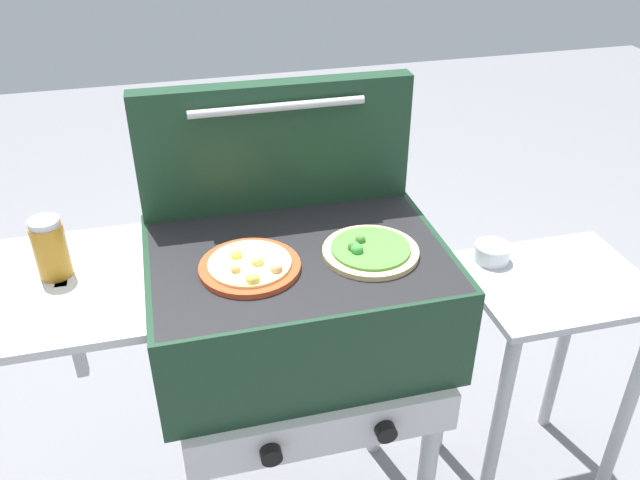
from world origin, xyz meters
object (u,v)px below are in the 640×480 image
object	(u,v)px
sauce_jar	(50,248)
grill	(293,307)
pizza_veggie	(370,250)
topping_bowl_near	(492,253)
prep_table	(543,340)
pizza_cheese	(250,266)

from	to	relation	value
sauce_jar	grill	bearing A→B (deg)	-4.63
pizza_veggie	grill	bearing A→B (deg)	164.17
topping_bowl_near	grill	bearing A→B (deg)	-167.59
pizza_veggie	sauce_jar	bearing A→B (deg)	172.49
sauce_jar	prep_table	world-z (taller)	sauce_jar
pizza_cheese	prep_table	world-z (taller)	pizza_cheese
grill	prep_table	world-z (taller)	grill
grill	topping_bowl_near	world-z (taller)	grill
pizza_cheese	sauce_jar	xyz separation A→B (m)	(-0.38, 0.08, 0.05)
pizza_veggie	sauce_jar	world-z (taller)	sauce_jar
pizza_cheese	sauce_jar	size ratio (longest dim) A/B	1.64
prep_table	pizza_cheese	bearing A→B (deg)	-176.55
prep_table	topping_bowl_near	xyz separation A→B (m)	(-0.12, 0.12, 0.22)
pizza_veggie	pizza_cheese	xyz separation A→B (m)	(-0.25, 0.00, 0.00)
grill	pizza_veggie	bearing A→B (deg)	-15.83
pizza_cheese	sauce_jar	world-z (taller)	sauce_jar
sauce_jar	topping_bowl_near	bearing A→B (deg)	4.62
grill	prep_table	distance (m)	0.72
pizza_cheese	topping_bowl_near	world-z (taller)	pizza_cheese
pizza_cheese	prep_table	xyz separation A→B (m)	(0.77, 0.05, -0.40)
pizza_veggie	pizza_cheese	world-z (taller)	same
sauce_jar	topping_bowl_near	distance (m)	1.06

